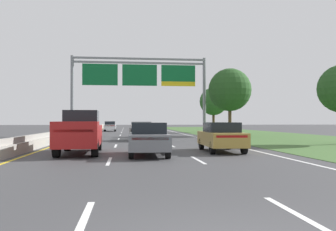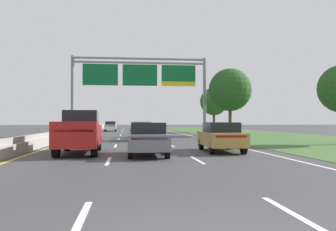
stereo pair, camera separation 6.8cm
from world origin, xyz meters
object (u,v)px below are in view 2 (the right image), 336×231
object	(u,v)px
overhead_sign_gantry	(140,79)
pickup_truck_red	(80,132)
roadside_tree_mid	(230,90)
car_black_centre_lane_sedan	(141,131)
car_white_left_lane_sedan	(111,126)
car_gold_right_lane_sedan	(221,136)
roadside_tree_far	(214,102)
car_grey_centre_lane_sedan	(148,138)

from	to	relation	value
overhead_sign_gantry	pickup_truck_red	bearing A→B (deg)	-99.99
roadside_tree_mid	car_black_centre_lane_sedan	bearing A→B (deg)	-141.44
overhead_sign_gantry	car_black_centre_lane_sedan	distance (m)	11.20
car_white_left_lane_sedan	car_gold_right_lane_sedan	bearing A→B (deg)	-169.59
overhead_sign_gantry	pickup_truck_red	world-z (taller)	overhead_sign_gantry
roadside_tree_mid	roadside_tree_far	size ratio (longest dim) A/B	1.16
car_black_centre_lane_sedan	roadside_tree_far	xyz separation A→B (m)	(11.05, 19.64, 3.57)
overhead_sign_gantry	pickup_truck_red	xyz separation A→B (m)	(-3.78, -21.49, -5.22)
overhead_sign_gantry	car_grey_centre_lane_sedan	distance (m)	23.64
car_white_left_lane_sedan	car_grey_centre_lane_sedan	xyz separation A→B (m)	(3.62, -40.58, 0.00)
car_grey_centre_lane_sedan	roadside_tree_far	size ratio (longest dim) A/B	0.70
car_black_centre_lane_sedan	roadside_tree_mid	bearing A→B (deg)	-52.50
overhead_sign_gantry	car_grey_centre_lane_sedan	bearing A→B (deg)	-91.02
car_white_left_lane_sedan	roadside_tree_mid	distance (m)	24.17
car_white_left_lane_sedan	roadside_tree_mid	bearing A→B (deg)	-145.21
car_gold_right_lane_sedan	roadside_tree_mid	size ratio (longest dim) A/B	0.60
car_black_centre_lane_sedan	car_grey_centre_lane_sedan	bearing A→B (deg)	178.20
pickup_truck_red	car_white_left_lane_sedan	world-z (taller)	pickup_truck_red
car_black_centre_lane_sedan	car_gold_right_lane_sedan	world-z (taller)	same
overhead_sign_gantry	car_gold_right_lane_sedan	xyz separation A→B (m)	(3.60, -21.27, -5.48)
overhead_sign_gantry	car_white_left_lane_sedan	world-z (taller)	overhead_sign_gantry
car_grey_centre_lane_sedan	roadside_tree_mid	world-z (taller)	roadside_tree_mid
car_white_left_lane_sedan	car_gold_right_lane_sedan	xyz separation A→B (m)	(7.63, -38.87, 0.00)
overhead_sign_gantry	roadside_tree_far	size ratio (longest dim) A/B	2.36
car_gold_right_lane_sedan	car_white_left_lane_sedan	bearing A→B (deg)	12.56
car_black_centre_lane_sedan	roadside_tree_far	world-z (taller)	roadside_tree_far
car_grey_centre_lane_sedan	car_gold_right_lane_sedan	world-z (taller)	same
car_grey_centre_lane_sedan	roadside_tree_mid	bearing A→B (deg)	-24.34
pickup_truck_red	car_white_left_lane_sedan	xyz separation A→B (m)	(-0.25, 39.09, -0.26)
car_gold_right_lane_sedan	roadside_tree_far	size ratio (longest dim) A/B	0.70
pickup_truck_red	car_gold_right_lane_sedan	bearing A→B (deg)	-89.89
roadside_tree_mid	car_white_left_lane_sedan	bearing A→B (deg)	125.49
car_white_left_lane_sedan	overhead_sign_gantry	bearing A→B (deg)	-167.79
car_white_left_lane_sedan	car_gold_right_lane_sedan	size ratio (longest dim) A/B	0.99
roadside_tree_far	car_white_left_lane_sedan	bearing A→B (deg)	152.52
car_grey_centre_lane_sedan	car_gold_right_lane_sedan	bearing A→B (deg)	-65.53
pickup_truck_red	car_grey_centre_lane_sedan	xyz separation A→B (m)	(3.38, -1.50, -0.26)
roadside_tree_mid	roadside_tree_far	distance (m)	11.72
overhead_sign_gantry	pickup_truck_red	distance (m)	22.44
overhead_sign_gantry	car_black_centre_lane_sedan	bearing A→B (deg)	-91.40
pickup_truck_red	car_grey_centre_lane_sedan	distance (m)	3.70
car_black_centre_lane_sedan	car_gold_right_lane_sedan	bearing A→B (deg)	-162.61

